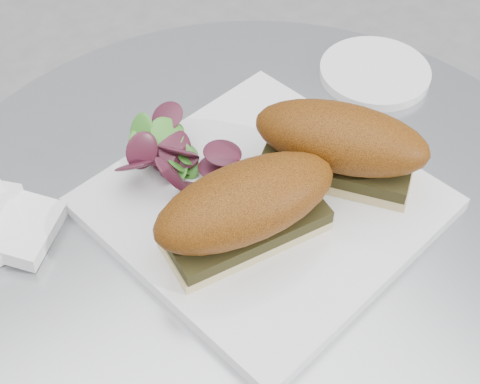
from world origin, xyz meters
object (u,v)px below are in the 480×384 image
object	(u,v)px
saucer	(375,72)
sandwich_right	(340,144)
plate	(264,204)
sandwich_left	(246,208)

from	to	relation	value
saucer	sandwich_right	bearing A→B (deg)	-145.37
sandwich_right	saucer	xyz separation A→B (m)	(0.16, 0.11, -0.05)
plate	sandwich_left	world-z (taller)	sandwich_left
plate	sandwich_right	world-z (taller)	sandwich_right
saucer	sandwich_left	bearing A→B (deg)	-156.33
sandwich_left	saucer	bearing A→B (deg)	29.91
sandwich_right	saucer	size ratio (longest dim) A/B	1.38
plate	sandwich_right	xyz separation A→B (m)	(0.08, -0.01, 0.05)
sandwich_right	plate	bearing A→B (deg)	-137.10
sandwich_right	sandwich_left	bearing A→B (deg)	-120.14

